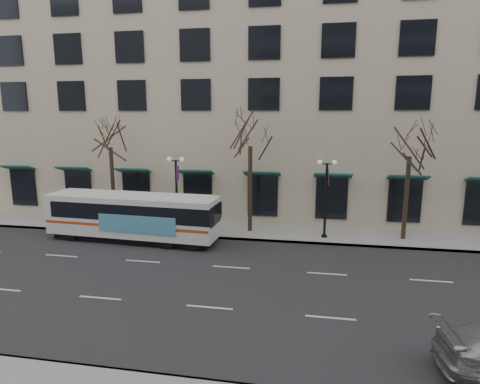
% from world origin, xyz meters
% --- Properties ---
extents(ground, '(160.00, 160.00, 0.00)m').
position_xyz_m(ground, '(0.00, 0.00, 0.00)').
color(ground, black).
rests_on(ground, ground).
extents(sidewalk_far, '(80.00, 4.00, 0.15)m').
position_xyz_m(sidewalk_far, '(5.00, 9.00, 0.07)').
color(sidewalk_far, gray).
rests_on(sidewalk_far, ground).
extents(building_hotel, '(40.00, 20.00, 24.00)m').
position_xyz_m(building_hotel, '(-2.00, 21.00, 12.00)').
color(building_hotel, '#BEB191').
rests_on(building_hotel, ground).
extents(tree_far_left, '(3.60, 3.60, 8.34)m').
position_xyz_m(tree_far_left, '(-10.00, 8.80, 6.70)').
color(tree_far_left, black).
rests_on(tree_far_left, ground).
extents(tree_far_mid, '(3.60, 3.60, 8.55)m').
position_xyz_m(tree_far_mid, '(0.00, 8.80, 6.91)').
color(tree_far_mid, black).
rests_on(tree_far_mid, ground).
extents(tree_far_right, '(3.60, 3.60, 8.06)m').
position_xyz_m(tree_far_right, '(10.00, 8.80, 6.42)').
color(tree_far_right, black).
rests_on(tree_far_right, ground).
extents(lamp_post_left, '(1.22, 0.45, 5.21)m').
position_xyz_m(lamp_post_left, '(-4.99, 8.20, 2.94)').
color(lamp_post_left, black).
rests_on(lamp_post_left, ground).
extents(lamp_post_right, '(1.22, 0.45, 5.21)m').
position_xyz_m(lamp_post_right, '(5.01, 8.20, 2.94)').
color(lamp_post_right, black).
rests_on(lamp_post_right, ground).
extents(city_bus, '(11.30, 3.09, 3.03)m').
position_xyz_m(city_bus, '(-7.09, 5.79, 1.66)').
color(city_bus, white).
rests_on(city_bus, ground).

